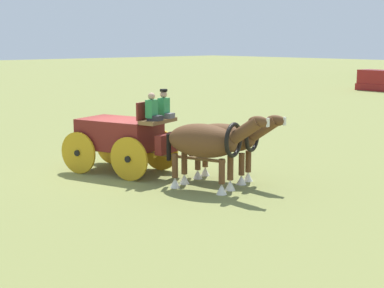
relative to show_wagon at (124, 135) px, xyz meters
name	(u,v)px	position (x,y,z in m)	size (l,w,h in m)	color
ground_plane	(120,172)	(-0.16, -0.05, -1.22)	(220.00, 220.00, 0.00)	olive
show_wagon	(124,135)	(0.00, 0.00, 0.00)	(5.57, 2.80, 2.76)	maroon
draft_horse_near	(227,140)	(3.06, 1.69, 0.05)	(3.10, 1.50, 2.13)	brown
draft_horse_off	(207,143)	(3.45, 0.45, 0.16)	(3.16, 1.61, 2.25)	brown
parked_vehicle_a	(384,81)	(-11.05, 34.93, -0.36)	(4.70, 2.03, 1.77)	maroon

